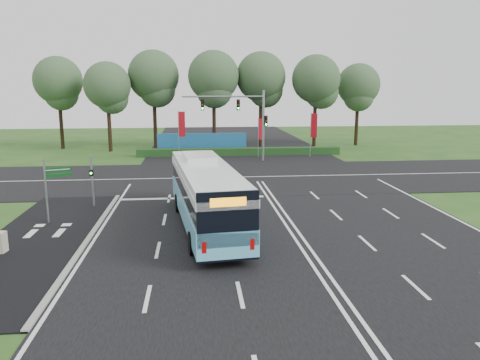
% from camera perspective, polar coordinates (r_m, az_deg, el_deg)
% --- Properties ---
extents(ground, '(120.00, 120.00, 0.00)m').
position_cam_1_polar(ground, '(27.11, 4.92, -4.53)').
color(ground, '#234A18').
rests_on(ground, ground).
extents(road_main, '(20.00, 120.00, 0.04)m').
position_cam_1_polar(road_main, '(27.10, 4.92, -4.49)').
color(road_main, black).
rests_on(road_main, ground).
extents(road_cross, '(120.00, 14.00, 0.05)m').
position_cam_1_polar(road_cross, '(38.65, 1.71, 0.37)').
color(road_cross, black).
rests_on(road_cross, ground).
extents(bike_path, '(5.00, 18.00, 0.06)m').
position_cam_1_polar(bike_path, '(25.01, -23.33, -6.76)').
color(bike_path, black).
rests_on(bike_path, ground).
extents(kerb_strip, '(0.25, 18.00, 0.12)m').
position_cam_1_polar(kerb_strip, '(24.37, -17.92, -6.76)').
color(kerb_strip, gray).
rests_on(kerb_strip, ground).
extents(city_bus, '(4.04, 12.69, 3.58)m').
position_cam_1_polar(city_bus, '(24.66, -4.15, -1.80)').
color(city_bus, '#64C1E7').
rests_on(city_bus, ground).
extents(pedestrian_signal, '(0.28, 0.41, 3.21)m').
position_cam_1_polar(pedestrian_signal, '(30.19, -17.57, 0.04)').
color(pedestrian_signal, gray).
rests_on(pedestrian_signal, ground).
extents(street_sign, '(1.33, 0.52, 3.58)m').
position_cam_1_polar(street_sign, '(27.38, -21.96, -0.25)').
color(street_sign, gray).
rests_on(street_sign, ground).
extents(banner_flag_left, '(0.73, 0.08, 4.91)m').
position_cam_1_polar(banner_flag_left, '(49.45, -7.21, 6.41)').
color(banner_flag_left, gray).
rests_on(banner_flag_left, ground).
extents(banner_flag_mid, '(0.61, 0.16, 4.15)m').
position_cam_1_polar(banner_flag_mid, '(49.53, 2.50, 5.95)').
color(banner_flag_mid, gray).
rests_on(banner_flag_mid, ground).
extents(banner_flag_right, '(0.65, 0.30, 4.71)m').
position_cam_1_polar(banner_flag_right, '(49.91, 8.90, 6.26)').
color(banner_flag_right, gray).
rests_on(banner_flag_right, ground).
extents(traffic_light_gantry, '(8.41, 0.28, 7.00)m').
position_cam_1_polar(traffic_light_gantry, '(46.48, 0.67, 8.01)').
color(traffic_light_gantry, gray).
rests_on(traffic_light_gantry, ground).
extents(hedge, '(22.00, 1.20, 0.80)m').
position_cam_1_polar(hedge, '(50.84, -0.07, 3.47)').
color(hedge, '#143716').
rests_on(hedge, ground).
extents(blue_hoarding, '(10.00, 0.30, 2.20)m').
position_cam_1_polar(blue_hoarding, '(53.01, -4.65, 4.52)').
color(blue_hoarding, '#1B5E92').
rests_on(blue_hoarding, ground).
extents(eucalyptus_row, '(41.73, 8.45, 11.62)m').
position_cam_1_polar(eucalyptus_row, '(56.62, -3.52, 12.14)').
color(eucalyptus_row, black).
rests_on(eucalyptus_row, ground).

